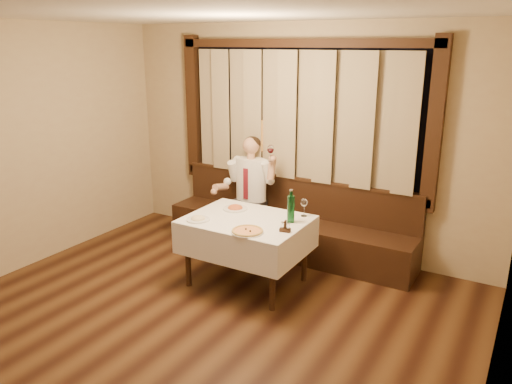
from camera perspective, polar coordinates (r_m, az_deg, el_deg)
The scene contains 10 objects.
room at distance 4.53m, azimuth -5.94°, elevation 3.13°, with size 5.01×6.01×2.81m.
banquette at distance 6.32m, azimuth 3.77°, elevation -4.13°, with size 3.20×0.61×0.94m.
dining_table at distance 5.36m, azimuth -1.08°, elevation -4.11°, with size 1.27×0.97×0.76m.
pizza at distance 4.94m, azimuth -0.99°, elevation -4.49°, with size 0.33×0.33×0.03m.
pasta_red at distance 5.60m, azimuth -2.40°, elevation -1.63°, with size 0.27×0.27×0.09m.
pasta_cream at distance 5.30m, azimuth -6.65°, elevation -2.87°, with size 0.25×0.25×0.08m.
green_bottle at distance 5.18m, azimuth 4.01°, elevation -1.88°, with size 0.08×0.08×0.35m.
table_wine_glass at distance 5.38m, azimuth 5.53°, elevation -1.30°, with size 0.07×0.07×0.20m.
cruet_caddy at distance 4.96m, azimuth 3.35°, elevation -4.10°, with size 0.12×0.07×0.12m.
seated_man at distance 6.33m, azimuth -0.86°, elevation 0.87°, with size 0.79×0.59×1.43m.
Camera 1 is at (2.61, -2.58, 2.56)m, focal length 35.00 mm.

